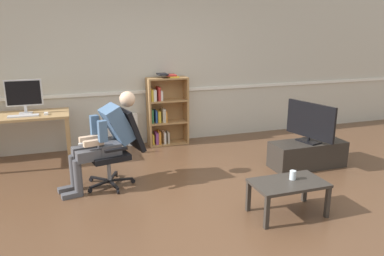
{
  "coord_description": "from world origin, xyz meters",
  "views": [
    {
      "loc": [
        -1.33,
        -3.54,
        1.96
      ],
      "look_at": [
        0.15,
        0.85,
        0.7
      ],
      "focal_mm": 34.14,
      "sensor_mm": 36.0,
      "label": 1
    }
  ],
  "objects_px": {
    "person_seated": "(105,138)",
    "drinking_glass": "(293,175)",
    "computer_desk": "(27,122)",
    "bookshelf": "(165,111)",
    "keyboard": "(23,116)",
    "imac_monitor": "(24,94)",
    "coffee_table": "(288,186)",
    "radiator": "(117,131)",
    "tv_screen": "(310,122)",
    "office_chair": "(119,145)",
    "tv_stand": "(307,154)",
    "computer_mouse": "(46,114)"
  },
  "relations": [
    {
      "from": "radiator",
      "to": "coffee_table",
      "type": "height_order",
      "value": "radiator"
    },
    {
      "from": "keyboard",
      "to": "coffee_table",
      "type": "distance_m",
      "value": 3.75
    },
    {
      "from": "person_seated",
      "to": "drinking_glass",
      "type": "distance_m",
      "value": 2.29
    },
    {
      "from": "imac_monitor",
      "to": "keyboard",
      "type": "height_order",
      "value": "imac_monitor"
    },
    {
      "from": "coffee_table",
      "to": "radiator",
      "type": "bearing_deg",
      "value": 115.87
    },
    {
      "from": "imac_monitor",
      "to": "coffee_table",
      "type": "distance_m",
      "value": 3.93
    },
    {
      "from": "bookshelf",
      "to": "tv_screen",
      "type": "bearing_deg",
      "value": -45.83
    },
    {
      "from": "keyboard",
      "to": "tv_screen",
      "type": "relative_size",
      "value": 0.51
    },
    {
      "from": "imac_monitor",
      "to": "bookshelf",
      "type": "xyz_separation_m",
      "value": [
        2.17,
        0.21,
        -0.46
      ]
    },
    {
      "from": "bookshelf",
      "to": "tv_screen",
      "type": "height_order",
      "value": "bookshelf"
    },
    {
      "from": "imac_monitor",
      "to": "coffee_table",
      "type": "relative_size",
      "value": 0.64
    },
    {
      "from": "imac_monitor",
      "to": "radiator",
      "type": "relative_size",
      "value": 0.7
    },
    {
      "from": "keyboard",
      "to": "computer_mouse",
      "type": "distance_m",
      "value": 0.3
    },
    {
      "from": "imac_monitor",
      "to": "coffee_table",
      "type": "xyz_separation_m",
      "value": [
        2.79,
        -2.67,
        -0.71
      ]
    },
    {
      "from": "computer_desk",
      "to": "keyboard",
      "type": "distance_m",
      "value": 0.19
    },
    {
      "from": "computer_mouse",
      "to": "radiator",
      "type": "relative_size",
      "value": 0.14
    },
    {
      "from": "keyboard",
      "to": "computer_mouse",
      "type": "xyz_separation_m",
      "value": [
        0.3,
        0.02,
        0.01
      ]
    },
    {
      "from": "person_seated",
      "to": "tv_stand",
      "type": "bearing_deg",
      "value": 72.6
    },
    {
      "from": "imac_monitor",
      "to": "office_chair",
      "type": "relative_size",
      "value": 0.51
    },
    {
      "from": "imac_monitor",
      "to": "computer_mouse",
      "type": "relative_size",
      "value": 5.07
    },
    {
      "from": "tv_screen",
      "to": "radiator",
      "type": "bearing_deg",
      "value": 39.25
    },
    {
      "from": "bookshelf",
      "to": "tv_screen",
      "type": "distance_m",
      "value": 2.43
    },
    {
      "from": "radiator",
      "to": "tv_screen",
      "type": "xyz_separation_m",
      "value": [
        2.52,
        -1.84,
        0.4
      ]
    },
    {
      "from": "keyboard",
      "to": "drinking_glass",
      "type": "distance_m",
      "value": 3.77
    },
    {
      "from": "tv_stand",
      "to": "drinking_glass",
      "type": "height_order",
      "value": "drinking_glass"
    },
    {
      "from": "keyboard",
      "to": "drinking_glass",
      "type": "height_order",
      "value": "keyboard"
    },
    {
      "from": "tv_screen",
      "to": "person_seated",
      "type": "bearing_deg",
      "value": 70.55
    },
    {
      "from": "person_seated",
      "to": "drinking_glass",
      "type": "xyz_separation_m",
      "value": [
        1.85,
        -1.34,
        -0.22
      ]
    },
    {
      "from": "keyboard",
      "to": "radiator",
      "type": "bearing_deg",
      "value": 21.37
    },
    {
      "from": "bookshelf",
      "to": "tv_stand",
      "type": "xyz_separation_m",
      "value": [
        1.69,
        -1.74,
        -0.4
      ]
    },
    {
      "from": "computer_mouse",
      "to": "radiator",
      "type": "distance_m",
      "value": 1.27
    },
    {
      "from": "person_seated",
      "to": "coffee_table",
      "type": "distance_m",
      "value": 2.27
    },
    {
      "from": "imac_monitor",
      "to": "tv_screen",
      "type": "height_order",
      "value": "imac_monitor"
    },
    {
      "from": "tv_stand",
      "to": "drinking_glass",
      "type": "distance_m",
      "value": 1.51
    },
    {
      "from": "tv_screen",
      "to": "drinking_glass",
      "type": "xyz_separation_m",
      "value": [
        -1.0,
        -1.1,
        -0.25
      ]
    },
    {
      "from": "computer_desk",
      "to": "imac_monitor",
      "type": "distance_m",
      "value": 0.4
    },
    {
      "from": "tv_stand",
      "to": "tv_screen",
      "type": "bearing_deg",
      "value": 14.66
    },
    {
      "from": "coffee_table",
      "to": "person_seated",
      "type": "bearing_deg",
      "value": 142.02
    },
    {
      "from": "computer_mouse",
      "to": "drinking_glass",
      "type": "xyz_separation_m",
      "value": [
        2.57,
        -2.43,
        -0.34
      ]
    },
    {
      "from": "drinking_glass",
      "to": "person_seated",
      "type": "bearing_deg",
      "value": 144.01
    },
    {
      "from": "keyboard",
      "to": "person_seated",
      "type": "bearing_deg",
      "value": -46.12
    },
    {
      "from": "computer_desk",
      "to": "bookshelf",
      "type": "xyz_separation_m",
      "value": [
        2.16,
        0.29,
        -0.06
      ]
    },
    {
      "from": "tv_screen",
      "to": "bookshelf",
      "type": "bearing_deg",
      "value": 29.51
    },
    {
      "from": "tv_stand",
      "to": "keyboard",
      "type": "bearing_deg",
      "value": 161.33
    },
    {
      "from": "computer_desk",
      "to": "tv_screen",
      "type": "relative_size",
      "value": 1.47
    },
    {
      "from": "bookshelf",
      "to": "office_chair",
      "type": "bearing_deg",
      "value": -124.11
    },
    {
      "from": "imac_monitor",
      "to": "drinking_glass",
      "type": "distance_m",
      "value": 3.93
    },
    {
      "from": "tv_stand",
      "to": "tv_screen",
      "type": "height_order",
      "value": "tv_screen"
    },
    {
      "from": "bookshelf",
      "to": "drinking_glass",
      "type": "relative_size",
      "value": 12.37
    },
    {
      "from": "computer_desk",
      "to": "person_seated",
      "type": "relative_size",
      "value": 0.98
    }
  ]
}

